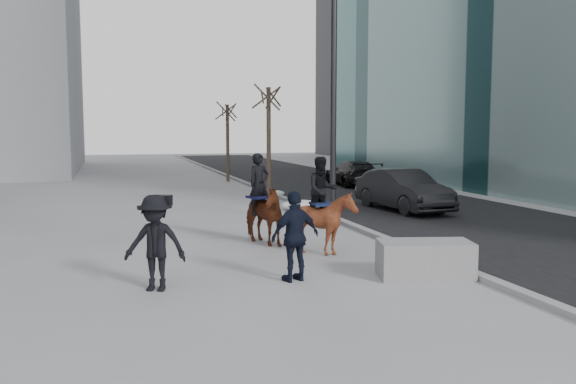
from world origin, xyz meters
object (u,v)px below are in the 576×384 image
object	(u,v)px
car_near	(403,190)
mounted_right	(324,215)
planter	(425,259)
mounted_left	(260,210)

from	to	relation	value
car_near	mounted_right	distance (m)	8.36
planter	mounted_left	world-z (taller)	mounted_left
planter	mounted_left	xyz separation A→B (m)	(-2.29, 4.35, 0.50)
mounted_right	mounted_left	bearing A→B (deg)	124.02
planter	car_near	bearing A→B (deg)	65.53
mounted_left	car_near	bearing A→B (deg)	36.57
planter	car_near	size ratio (longest dim) A/B	0.40
car_near	mounted_right	world-z (taller)	mounted_right
car_near	mounted_right	size ratio (longest dim) A/B	1.97
planter	mounted_left	bearing A→B (deg)	117.77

